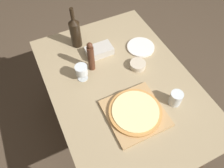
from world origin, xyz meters
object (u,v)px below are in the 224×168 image
pizza (135,111)px  wine_glass (81,70)px  wine_bottle (75,32)px  small_bowl (138,65)px  pepper_mill (91,57)px

pizza → wine_glass: size_ratio=2.72×
wine_bottle → small_bowl: size_ratio=2.90×
wine_bottle → pepper_mill: bearing=-87.4°
pizza → wine_bottle: size_ratio=1.00×
wine_glass → small_bowl: 0.41m
wine_bottle → wine_glass: 0.34m
wine_bottle → small_bowl: 0.52m
small_bowl → pizza: bearing=-121.9°
pepper_mill → wine_glass: bearing=-149.4°
pizza → small_bowl: (0.20, 0.33, -0.01)m
pepper_mill → small_bowl: bearing=-23.7°
wine_bottle → wine_glass: bearing=-104.0°
pizza → pepper_mill: pepper_mill is taller
pepper_mill → small_bowl: pepper_mill is taller
pizza → wine_bottle: 0.74m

